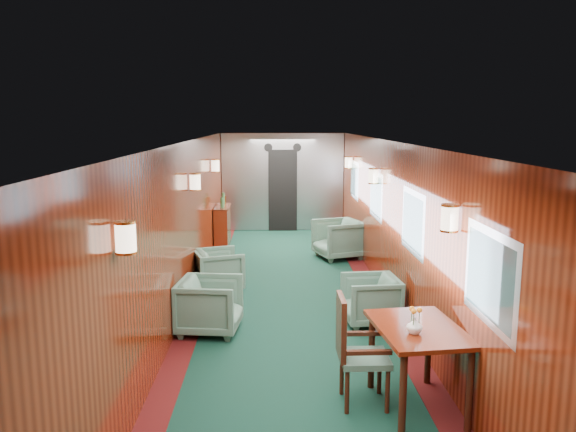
% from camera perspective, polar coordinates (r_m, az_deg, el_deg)
% --- Properties ---
extents(room, '(12.00, 12.10, 2.40)m').
position_cam_1_polar(room, '(7.89, 0.26, 1.94)').
color(room, '#0E3325').
rests_on(room, ground).
extents(bulkhead, '(2.98, 0.17, 2.39)m').
position_cam_1_polar(bulkhead, '(13.81, -0.54, 3.41)').
color(bulkhead, '#ABAEB2').
rests_on(bulkhead, ground).
extents(windows_right, '(0.02, 8.60, 0.80)m').
position_cam_1_polar(windows_right, '(8.34, 10.47, 0.92)').
color(windows_right, silver).
rests_on(windows_right, ground).
extents(wall_sconces, '(2.97, 7.97, 0.25)m').
position_cam_1_polar(wall_sconces, '(8.43, 0.13, 3.50)').
color(wall_sconces, '#FFEAC6').
rests_on(wall_sconces, ground).
extents(dining_table, '(0.87, 1.16, 0.81)m').
position_cam_1_polar(dining_table, '(5.49, 13.07, -12.16)').
color(dining_table, '#65200D').
rests_on(dining_table, ground).
extents(side_chair, '(0.49, 0.51, 1.07)m').
position_cam_1_polar(side_chair, '(5.51, 6.72, -12.99)').
color(side_chair, '#1D453A').
rests_on(side_chair, ground).
extents(credenza, '(0.31, 0.98, 1.15)m').
position_cam_1_polar(credenza, '(12.23, -6.67, -0.96)').
color(credenza, '#65200D').
rests_on(credenza, ground).
extents(flower_vase, '(0.19, 0.19, 0.15)m').
position_cam_1_polar(flower_vase, '(5.24, 12.72, -10.81)').
color(flower_vase, silver).
rests_on(flower_vase, dining_table).
extents(armchair_left_near, '(0.86, 0.84, 0.71)m').
position_cam_1_polar(armchair_left_near, '(7.36, -7.93, -8.98)').
color(armchair_left_near, '#1D453A').
rests_on(armchair_left_near, ground).
extents(armchair_left_far, '(0.91, 0.90, 0.66)m').
position_cam_1_polar(armchair_left_far, '(9.10, -7.06, -5.45)').
color(armchair_left_far, '#1D453A').
rests_on(armchair_left_far, ground).
extents(armchair_right_near, '(0.78, 0.76, 0.65)m').
position_cam_1_polar(armchair_right_near, '(7.67, 8.39, -8.43)').
color(armchair_right_near, '#1D453A').
rests_on(armchair_right_near, ground).
extents(armchair_right_far, '(1.07, 1.05, 0.77)m').
position_cam_1_polar(armchair_right_far, '(11.13, 5.10, -2.34)').
color(armchair_right_far, '#1D453A').
rests_on(armchair_right_far, ground).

